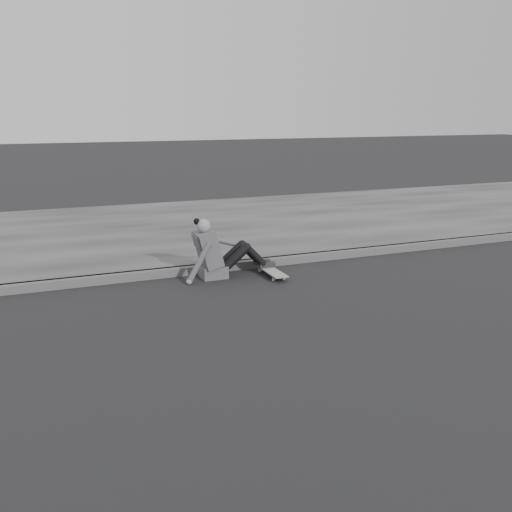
# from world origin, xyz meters

# --- Properties ---
(ground) EXTENTS (80.00, 80.00, 0.00)m
(ground) POSITION_xyz_m (0.00, 0.00, 0.00)
(ground) COLOR black
(ground) RESTS_ON ground
(curb) EXTENTS (24.00, 0.16, 0.12)m
(curb) POSITION_xyz_m (0.00, 2.58, 0.06)
(curb) COLOR #4B4B4B
(curb) RESTS_ON ground
(sidewalk) EXTENTS (24.00, 6.00, 0.12)m
(sidewalk) POSITION_xyz_m (0.00, 5.60, 0.06)
(sidewalk) COLOR #3C3C3C
(sidewalk) RESTS_ON ground
(skateboard) EXTENTS (0.20, 0.78, 0.09)m
(skateboard) POSITION_xyz_m (-2.07, 2.04, 0.07)
(skateboard) COLOR #999994
(skateboard) RESTS_ON ground
(seated_woman) EXTENTS (1.38, 0.46, 0.88)m
(seated_woman) POSITION_xyz_m (-2.81, 2.29, 0.36)
(seated_woman) COLOR #49494C
(seated_woman) RESTS_ON ground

